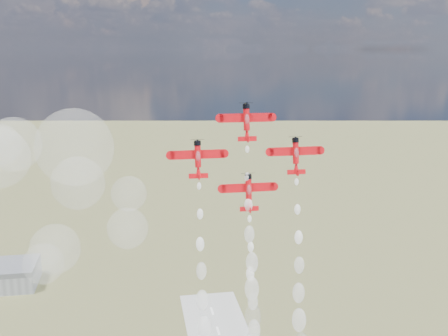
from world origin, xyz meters
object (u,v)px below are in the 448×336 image
object	(u,v)px
plane_lead	(247,121)
plane_left	(198,158)
plane_slot	(249,191)
plane_right	(296,155)

from	to	relation	value
plane_lead	plane_left	distance (m)	15.33
plane_lead	plane_slot	xyz separation A→B (m)	(0.00, -3.18, -17.29)
plane_lead	plane_slot	size ratio (longest dim) A/B	1.00
plane_left	plane_slot	distance (m)	15.33
plane_right	plane_slot	bearing A→B (deg)	-172.78
plane_right	plane_left	bearing A→B (deg)	180.00
plane_right	plane_slot	size ratio (longest dim) A/B	1.00
plane_slot	plane_left	bearing A→B (deg)	172.78
plane_lead	plane_left	size ratio (longest dim) A/B	1.00
plane_left	plane_slot	world-z (taller)	plane_left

